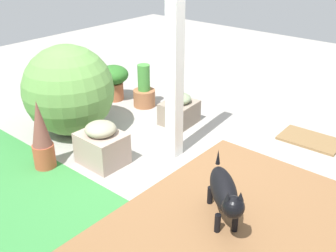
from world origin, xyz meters
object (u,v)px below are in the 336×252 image
porch_pillar (175,53)px  doormat (310,140)px  terracotta_pot_tall (144,92)px  stone_planter_mid (102,145)px  round_shrub (69,90)px  stone_planter_nearest (179,110)px  terracotta_pot_spiky (41,136)px  dog (225,192)px  terracotta_pot_broad (113,79)px

porch_pillar → doormat: size_ratio=3.36×
porch_pillar → doormat: (-1.04, -1.28, -1.14)m
terracotta_pot_tall → stone_planter_mid: bearing=117.0°
doormat → stone_planter_mid: bearing=51.8°
porch_pillar → round_shrub: porch_pillar is taller
round_shrub → terracotta_pot_tall: 1.20m
stone_planter_nearest → terracotta_pot_spiky: terracotta_pot_spiky is taller
porch_pillar → stone_planter_mid: (0.47, 0.63, -0.94)m
stone_planter_nearest → doormat: 1.63m
stone_planter_mid → terracotta_pot_tall: bearing=-63.0°
round_shrub → dog: (-2.37, 0.25, -0.24)m
porch_pillar → terracotta_pot_tall: porch_pillar is taller
stone_planter_nearest → terracotta_pot_tall: terracotta_pot_tall is taller
stone_planter_mid → round_shrub: bearing=-17.1°
porch_pillar → terracotta_pot_tall: (1.19, -0.78, -0.94)m
terracotta_pot_broad → terracotta_pot_spiky: (-0.83, 1.75, 0.05)m
porch_pillar → stone_planter_mid: 1.22m
stone_planter_nearest → terracotta_pot_spiky: 1.79m
stone_planter_mid → doormat: size_ratio=0.70×
porch_pillar → doormat: bearing=-129.0°
dog → doormat: size_ratio=0.93×
porch_pillar → stone_planter_mid: bearing=53.5°
terracotta_pot_spiky → dog: terracotta_pot_spiky is taller
stone_planter_nearest → terracotta_pot_broad: bearing=-0.7°
stone_planter_nearest → dog: bearing=139.5°
terracotta_pot_broad → doormat: terracotta_pot_broad is taller
porch_pillar → terracotta_pot_spiky: 1.59m
doormat → terracotta_pot_broad: bearing=12.4°
terracotta_pot_spiky → terracotta_pot_broad: bearing=-64.7°
dog → stone_planter_nearest: bearing=-40.5°
terracotta_pot_tall → doormat: bearing=-167.5°
doormat → round_shrub: bearing=35.0°
porch_pillar → terracotta_pot_broad: (1.69, -0.68, -0.84)m
stone_planter_mid → terracotta_pot_broad: terracotta_pot_broad is taller
porch_pillar → round_shrub: bearing=15.6°
terracotta_pot_spiky → dog: size_ratio=1.17×
porch_pillar → stone_planter_nearest: (0.46, -0.66, -0.97)m
stone_planter_mid → terracotta_pot_spiky: size_ratio=0.64×
doormat → porch_pillar: bearing=51.0°
round_shrub → terracotta_pot_spiky: size_ratio=1.44×
dog → terracotta_pot_tall: bearing=-32.2°
terracotta_pot_tall → doormat: size_ratio=0.88×
terracotta_pot_broad → dog: bearing=154.6°
terracotta_pot_tall → terracotta_pot_spiky: bearing=99.8°
stone_planter_mid → dog: dog is taller
porch_pillar → doormat: 2.00m
stone_planter_mid → terracotta_pot_spiky: terracotta_pot_spiky is taller
stone_planter_nearest → doormat: stone_planter_nearest is taller
round_shrub → doormat: 2.92m
porch_pillar → terracotta_pot_tall: size_ratio=3.83×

